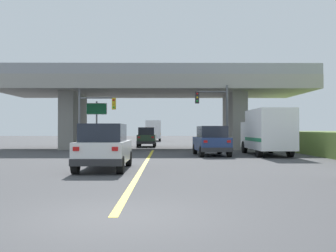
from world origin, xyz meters
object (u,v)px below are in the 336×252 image
object	(u,v)px
suv_lead	(104,147)
highway_sign	(97,114)
traffic_signal_farside	(92,112)
traffic_signal_nearside	(216,109)
semi_truck_distant	(154,130)
suv_crossing	(211,141)
sedan_oncoming	(147,137)
box_truck	(267,132)

from	to	relation	value
suv_lead	highway_sign	bearing A→B (deg)	100.74
traffic_signal_farside	highway_sign	bearing A→B (deg)	91.70
traffic_signal_nearside	highway_sign	bearing A→B (deg)	161.48
semi_truck_distant	highway_sign	bearing A→B (deg)	-98.80
traffic_signal_nearside	highway_sign	distance (m)	10.89
suv_crossing	highway_sign	world-z (taller)	highway_sign
traffic_signal_nearside	traffic_signal_farside	world-z (taller)	traffic_signal_nearside
sedan_oncoming	traffic_signal_nearside	world-z (taller)	traffic_signal_nearside
suv_lead	highway_sign	size ratio (longest dim) A/B	1.09
suv_lead	box_truck	bearing A→B (deg)	45.78
sedan_oncoming	traffic_signal_farside	bearing A→B (deg)	-115.83
box_truck	semi_truck_distant	bearing A→B (deg)	103.79
box_truck	highway_sign	distance (m)	15.71
suv_lead	traffic_signal_farside	xyz separation A→B (m)	(-3.41, 15.73, 2.26)
traffic_signal_nearside	suv_lead	bearing A→B (deg)	-114.66
box_truck	traffic_signal_farside	bearing A→B (deg)	156.34
sedan_oncoming	highway_sign	world-z (taller)	highway_sign
suv_crossing	box_truck	size ratio (longest dim) A/B	0.64
suv_crossing	traffic_signal_nearside	world-z (taller)	traffic_signal_nearside
box_truck	sedan_oncoming	size ratio (longest dim) A/B	1.52
suv_crossing	box_truck	bearing A→B (deg)	-0.00
box_truck	suv_crossing	bearing A→B (deg)	-176.46
traffic_signal_nearside	semi_truck_distant	size ratio (longest dim) A/B	0.79
suv_crossing	traffic_signal_nearside	xyz separation A→B (m)	(0.99, 5.16, 2.46)
sedan_oncoming	semi_truck_distant	size ratio (longest dim) A/B	0.67
traffic_signal_farside	highway_sign	size ratio (longest dim) A/B	1.22
box_truck	sedan_oncoming	xyz separation A→B (m)	(-8.96, 14.35, -0.63)
sedan_oncoming	traffic_signal_nearside	size ratio (longest dim) A/B	0.86
box_truck	sedan_oncoming	distance (m)	16.93
traffic_signal_nearside	box_truck	bearing A→B (deg)	-59.67
box_truck	traffic_signal_nearside	size ratio (longest dim) A/B	1.31
suv_crossing	box_truck	world-z (taller)	box_truck
box_truck	highway_sign	size ratio (longest dim) A/B	1.63
box_truck	traffic_signal_nearside	distance (m)	5.98
sedan_oncoming	suv_crossing	bearing A→B (deg)	-70.76
box_truck	suv_lead	bearing A→B (deg)	-134.22
highway_sign	sedan_oncoming	bearing A→B (deg)	54.63
box_truck	semi_truck_distant	xyz separation A→B (m)	(-8.89, 36.22, 0.03)
suv_crossing	traffic_signal_farside	bearing A→B (deg)	143.54
box_truck	traffic_signal_farside	distance (m)	14.42
semi_truck_distant	sedan_oncoming	bearing A→B (deg)	-90.18
suv_lead	suv_crossing	distance (m)	11.36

